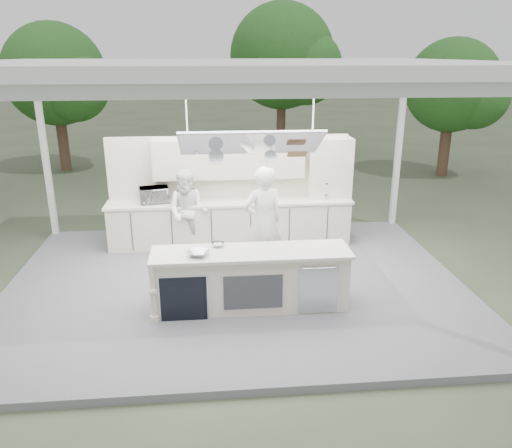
{
  "coord_description": "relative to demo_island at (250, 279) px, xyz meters",
  "views": [
    {
      "loc": [
        -0.4,
        -8.04,
        3.98
      ],
      "look_at": [
        0.4,
        0.4,
        1.06
      ],
      "focal_mm": 35.0,
      "sensor_mm": 36.0,
      "label": 1
    }
  ],
  "objects": [
    {
      "name": "back_wall_unit",
      "position": [
        0.27,
        3.03,
        0.98
      ],
      "size": [
        5.05,
        0.48,
        2.25
      ],
      "color": "beige",
      "rests_on": "stage_deck"
    },
    {
      "name": "tent",
      "position": [
        -0.18,
        0.9,
        3.11
      ],
      "size": [
        8.2,
        6.2,
        3.86
      ],
      "color": "white",
      "rests_on": "ground"
    },
    {
      "name": "tree_cluster",
      "position": [
        -0.34,
        10.68,
        2.69
      ],
      "size": [
        19.55,
        9.4,
        5.85
      ],
      "color": "#523429",
      "rests_on": "ground"
    },
    {
      "name": "toaster_oven",
      "position": [
        -1.73,
        2.84,
        0.63
      ],
      "size": [
        0.64,
        0.49,
        0.32
      ],
      "primitive_type": "imported",
      "rotation": [
        0.0,
        0.0,
        0.2
      ],
      "color": "#B9BCC1",
      "rests_on": "back_counter"
    },
    {
      "name": "ground",
      "position": [
        -0.18,
        0.91,
        -0.6
      ],
      "size": [
        90.0,
        90.0,
        0.0
      ],
      "primitive_type": "plane",
      "color": "#475238",
      "rests_on": "ground"
    },
    {
      "name": "bowl_large",
      "position": [
        -0.79,
        -0.1,
        0.51
      ],
      "size": [
        0.41,
        0.41,
        0.08
      ],
      "primitive_type": "imported",
      "rotation": [
        0.0,
        0.0,
        -0.36
      ],
      "color": "#B2B4B9",
      "rests_on": "demo_island"
    },
    {
      "name": "sous_chef",
      "position": [
        -1.04,
        2.46,
        0.37
      ],
      "size": [
        0.97,
        0.84,
        1.7
      ],
      "primitive_type": "imported",
      "rotation": [
        0.0,
        0.0,
        -0.27
      ],
      "color": "white",
      "rests_on": "stage_deck"
    },
    {
      "name": "demo_island",
      "position": [
        0.0,
        0.0,
        0.0
      ],
      "size": [
        3.1,
        0.79,
        0.95
      ],
      "color": "beige",
      "rests_on": "stage_deck"
    },
    {
      "name": "back_counter",
      "position": [
        -0.18,
        2.81,
        0.0
      ],
      "size": [
        5.08,
        0.72,
        0.95
      ],
      "color": "beige",
      "rests_on": "stage_deck"
    },
    {
      "name": "stage_deck",
      "position": [
        -0.18,
        0.91,
        -0.54
      ],
      "size": [
        8.0,
        6.0,
        0.12
      ],
      "primitive_type": "cube",
      "color": "#58585C",
      "rests_on": "ground"
    },
    {
      "name": "bowl_small",
      "position": [
        -0.49,
        0.26,
        0.51
      ],
      "size": [
        0.24,
        0.24,
        0.06
      ],
      "primitive_type": "imported",
      "rotation": [
        0.0,
        0.0,
        -0.18
      ],
      "color": "#AEB0B5",
      "rests_on": "demo_island"
    },
    {
      "name": "head_chef",
      "position": [
        0.33,
        1.18,
        0.54
      ],
      "size": [
        0.85,
        0.69,
        2.03
      ],
      "primitive_type": "imported",
      "rotation": [
        0.0,
        0.0,
        3.45
      ],
      "color": "white",
      "rests_on": "stage_deck"
    }
  ]
}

